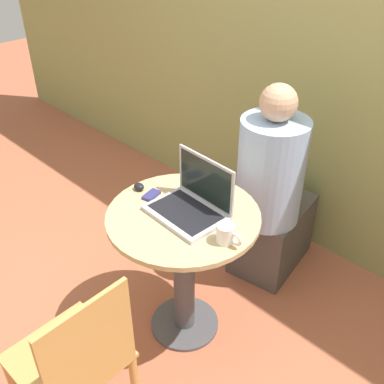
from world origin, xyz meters
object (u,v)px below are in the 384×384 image
(cell_phone, at_px, (151,195))
(chair_empty, at_px, (77,365))
(laptop, at_px, (192,202))
(person_seated, at_px, (272,201))

(cell_phone, relative_size, chair_empty, 0.11)
(chair_empty, bearing_deg, laptop, 97.52)
(cell_phone, bearing_deg, chair_empty, -64.69)
(cell_phone, distance_m, person_seated, 0.77)
(laptop, distance_m, chair_empty, 0.82)
(cell_phone, relative_size, person_seated, 0.08)
(person_seated, bearing_deg, cell_phone, -109.37)
(laptop, relative_size, person_seated, 0.30)
(chair_empty, bearing_deg, cell_phone, 115.31)
(laptop, bearing_deg, chair_empty, -82.48)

